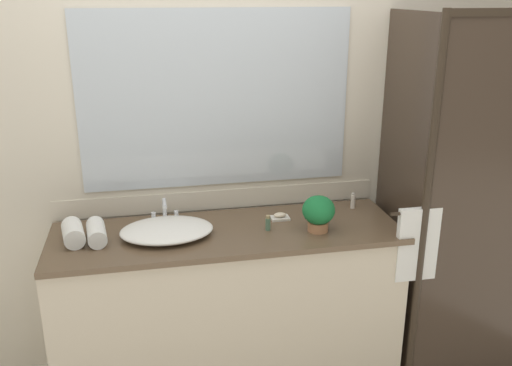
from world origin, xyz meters
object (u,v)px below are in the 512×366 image
object	(u,v)px
sink_basin	(167,230)
amenity_bottle_conditioner	(268,223)
potted_plant	(318,212)
rolled_towel_middle	(96,232)
faucet	(165,215)
rolled_towel_near_edge	(73,233)
soap_dish	(280,217)
amenity_bottle_body_wash	(353,201)

from	to	relation	value
sink_basin	amenity_bottle_conditioner	size ratio (longest dim) A/B	5.73
potted_plant	rolled_towel_middle	xyz separation A→B (m)	(-1.11, 0.10, -0.06)
faucet	amenity_bottle_conditioner	world-z (taller)	faucet
potted_plant	rolled_towel_near_edge	size ratio (longest dim) A/B	0.96
soap_dish	rolled_towel_middle	world-z (taller)	rolled_towel_middle
amenity_bottle_conditioner	amenity_bottle_body_wash	distance (m)	0.58
faucet	amenity_bottle_conditioner	bearing A→B (deg)	-22.00
faucet	sink_basin	bearing A→B (deg)	-90.00
rolled_towel_near_edge	faucet	bearing A→B (deg)	19.68
soap_dish	rolled_towel_middle	distance (m)	0.96
sink_basin	faucet	size ratio (longest dim) A/B	2.74
sink_basin	amenity_bottle_conditioner	bearing A→B (deg)	-3.52
sink_basin	rolled_towel_middle	bearing A→B (deg)	178.48
potted_plant	amenity_bottle_body_wash	xyz separation A→B (m)	(0.29, 0.26, -0.06)
sink_basin	potted_plant	size ratio (longest dim) A/B	2.47
potted_plant	amenity_bottle_body_wash	bearing A→B (deg)	42.19
amenity_bottle_body_wash	rolled_towel_near_edge	distance (m)	1.51
potted_plant	rolled_towel_near_edge	distance (m)	1.22
amenity_bottle_body_wash	rolled_towel_middle	xyz separation A→B (m)	(-1.40, -0.16, 0.00)
sink_basin	soap_dish	distance (m)	0.62
faucet	potted_plant	distance (m)	0.81
amenity_bottle_conditioner	rolled_towel_middle	xyz separation A→B (m)	(-0.86, 0.04, 0.01)
rolled_towel_near_edge	rolled_towel_middle	size ratio (longest dim) A/B	0.92
potted_plant	sink_basin	bearing A→B (deg)	173.36
sink_basin	faucet	world-z (taller)	faucet
soap_dish	amenity_bottle_body_wash	world-z (taller)	amenity_bottle_body_wash
sink_basin	faucet	xyz separation A→B (m)	(0.00, 0.18, 0.01)
potted_plant	rolled_towel_middle	distance (m)	1.11
soap_dish	rolled_towel_near_edge	size ratio (longest dim) A/B	0.51
amenity_bottle_conditioner	rolled_towel_middle	bearing A→B (deg)	177.28
amenity_bottle_body_wash	amenity_bottle_conditioner	bearing A→B (deg)	-159.23
soap_dish	rolled_towel_near_edge	xyz separation A→B (m)	(-1.06, -0.08, 0.04)
amenity_bottle_conditioner	rolled_towel_near_edge	size ratio (longest dim) A/B	0.41
amenity_bottle_body_wash	rolled_towel_near_edge	size ratio (longest dim) A/B	0.46
amenity_bottle_conditioner	rolled_towel_middle	size ratio (longest dim) A/B	0.38
rolled_towel_middle	sink_basin	bearing A→B (deg)	-1.52
sink_basin	amenity_bottle_body_wash	world-z (taller)	amenity_bottle_body_wash
soap_dish	amenity_bottle_body_wash	size ratio (longest dim) A/B	1.11
faucet	rolled_towel_middle	bearing A→B (deg)	-153.90
amenity_bottle_conditioner	faucet	bearing A→B (deg)	158.00
amenity_bottle_body_wash	sink_basin	bearing A→B (deg)	-170.67
amenity_bottle_conditioner	sink_basin	bearing A→B (deg)	176.48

